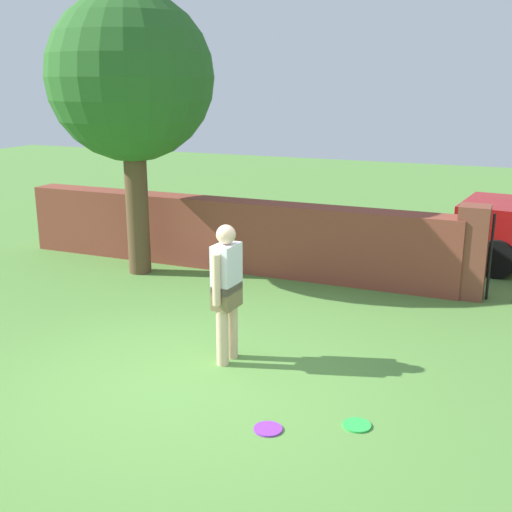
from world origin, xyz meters
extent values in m
plane|color=#568C3D|center=(0.00, 0.00, 0.00)|extent=(40.00, 40.00, 0.00)
cube|color=brown|center=(-1.50, 4.09, 0.60)|extent=(7.79, 0.50, 1.20)
cylinder|color=brown|center=(-2.76, 3.29, 1.24)|extent=(0.37, 0.37, 2.47)
sphere|color=#286023|center=(-2.76, 3.29, 3.20)|extent=(2.64, 2.64, 2.64)
cylinder|color=beige|center=(0.14, 0.76, 0.42)|extent=(0.14, 0.14, 0.85)
cylinder|color=beige|center=(0.12, 0.54, 0.42)|extent=(0.14, 0.14, 0.85)
cube|color=olive|center=(0.13, 0.65, 0.80)|extent=(0.24, 0.37, 0.28)
cube|color=silver|center=(0.13, 0.65, 1.12)|extent=(0.24, 0.37, 0.55)
sphere|color=beige|center=(0.13, 0.65, 1.51)|extent=(0.22, 0.22, 0.22)
cylinder|color=beige|center=(0.15, 0.88, 1.05)|extent=(0.09, 0.09, 0.58)
cylinder|color=beige|center=(0.11, 0.43, 1.05)|extent=(0.09, 0.09, 0.58)
cube|color=brown|center=(2.50, 4.09, 0.70)|extent=(0.44, 0.44, 1.40)
cylinder|color=black|center=(2.77, 4.09, 0.65)|extent=(0.04, 0.04, 1.30)
cylinder|color=black|center=(2.82, 5.30, 0.32)|extent=(0.66, 0.30, 0.64)
cylinder|color=purple|center=(1.13, -0.57, 0.01)|extent=(0.27, 0.27, 0.02)
cylinder|color=green|center=(1.88, -0.19, 0.01)|extent=(0.27, 0.27, 0.02)
camera|label=1|loc=(3.07, -5.48, 3.15)|focal=44.54mm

